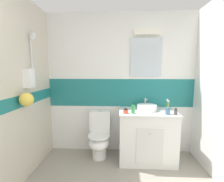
# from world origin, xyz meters

# --- Properties ---
(wall_back_tiled) EXTENTS (3.20, 0.20, 2.50)m
(wall_back_tiled) POSITION_xyz_m (0.01, 2.45, 1.26)
(wall_back_tiled) COLOR white
(wall_back_tiled) RESTS_ON ground_plane
(vanity_cabinet) EXTENTS (0.92, 0.60, 0.85)m
(vanity_cabinet) POSITION_xyz_m (0.44, 2.11, 0.43)
(vanity_cabinet) COLOR white
(vanity_cabinet) RESTS_ON ground_plane
(sink_basin) EXTENTS (0.32, 0.37, 0.18)m
(sink_basin) POSITION_xyz_m (0.44, 2.15, 0.90)
(sink_basin) COLOR white
(sink_basin) RESTS_ON vanity_cabinet
(toilet) EXTENTS (0.37, 0.50, 0.81)m
(toilet) POSITION_xyz_m (-0.35, 2.16, 0.37)
(toilet) COLOR white
(toilet) RESTS_ON ground_plane
(toothbrush_cup) EXTENTS (0.07, 0.07, 0.23)m
(toothbrush_cup) POSITION_xyz_m (0.71, 1.91, 0.91)
(toothbrush_cup) COLOR #4C7299
(toothbrush_cup) RESTS_ON vanity_cabinet
(soap_dispenser) EXTENTS (0.05, 0.05, 0.17)m
(soap_dispenser) POSITION_xyz_m (0.20, 1.94, 0.92)
(soap_dispenser) COLOR green
(soap_dispenser) RESTS_ON vanity_cabinet
(hair_gel_jar) EXTENTS (0.07, 0.07, 0.08)m
(hair_gel_jar) POSITION_xyz_m (0.09, 1.93, 0.88)
(hair_gel_jar) COLOR #D84C33
(hair_gel_jar) RESTS_ON vanity_cabinet
(perfume_flask_small) EXTENTS (0.04, 0.03, 0.09)m
(perfume_flask_small) POSITION_xyz_m (0.83, 1.91, 0.89)
(perfume_flask_small) COLOR #4C4C51
(perfume_flask_small) RESTS_ON vanity_cabinet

